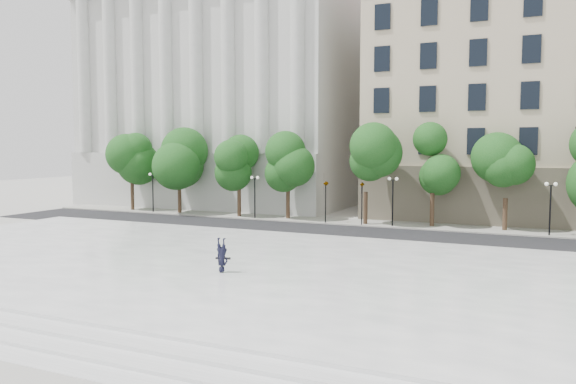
% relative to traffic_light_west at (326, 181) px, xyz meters
% --- Properties ---
extents(ground, '(160.00, 160.00, 0.00)m').
position_rel_traffic_light_west_xyz_m(ground, '(-0.17, -22.30, -3.70)').
color(ground, '#AEACA5').
rests_on(ground, ground).
extents(plaza, '(44.00, 22.00, 0.45)m').
position_rel_traffic_light_west_xyz_m(plaza, '(-0.17, -19.30, -3.48)').
color(plaza, white).
rests_on(plaza, ground).
extents(street, '(60.00, 8.00, 0.02)m').
position_rel_traffic_light_west_xyz_m(street, '(-0.17, -4.30, -3.69)').
color(street, black).
rests_on(street, ground).
extents(far_sidewalk, '(60.00, 4.00, 0.12)m').
position_rel_traffic_light_west_xyz_m(far_sidewalk, '(-0.17, 1.70, -3.64)').
color(far_sidewalk, gray).
rests_on(far_sidewalk, ground).
extents(building_west, '(31.50, 27.65, 25.60)m').
position_rel_traffic_light_west_xyz_m(building_west, '(-17.17, 16.27, 9.19)').
color(building_west, beige).
rests_on(building_west, ground).
extents(traffic_light_west, '(0.62, 1.78, 4.20)m').
position_rel_traffic_light_west_xyz_m(traffic_light_west, '(0.00, 0.00, 0.00)').
color(traffic_light_west, black).
rests_on(traffic_light_west, ground).
extents(traffic_light_east, '(0.49, 1.65, 4.15)m').
position_rel_traffic_light_west_xyz_m(traffic_light_east, '(3.24, 0.00, -0.06)').
color(traffic_light_east, black).
rests_on(traffic_light_east, ground).
extents(person_lying, '(0.68, 1.74, 0.47)m').
position_rel_traffic_light_west_xyz_m(person_lying, '(2.58, -21.51, -3.02)').
color(person_lying, black).
rests_on(person_lying, plaza).
extents(skateboard, '(0.84, 0.40, 0.08)m').
position_rel_traffic_light_west_xyz_m(skateboard, '(0.90, -18.63, -3.21)').
color(skateboard, black).
rests_on(skateboard, plaza).
extents(plaza_steps, '(44.00, 3.00, 0.30)m').
position_rel_traffic_light_west_xyz_m(plaza_steps, '(-0.17, -31.20, -3.58)').
color(plaza_steps, white).
rests_on(plaza_steps, ground).
extents(street_trees, '(46.92, 5.01, 7.91)m').
position_rel_traffic_light_west_xyz_m(street_trees, '(-1.56, 1.10, 1.57)').
color(street_trees, '#382619').
rests_on(street_trees, ground).
extents(lamp_posts, '(36.95, 0.28, 4.18)m').
position_rel_traffic_light_west_xyz_m(lamp_posts, '(-0.51, 0.30, -0.87)').
color(lamp_posts, black).
rests_on(lamp_posts, ground).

